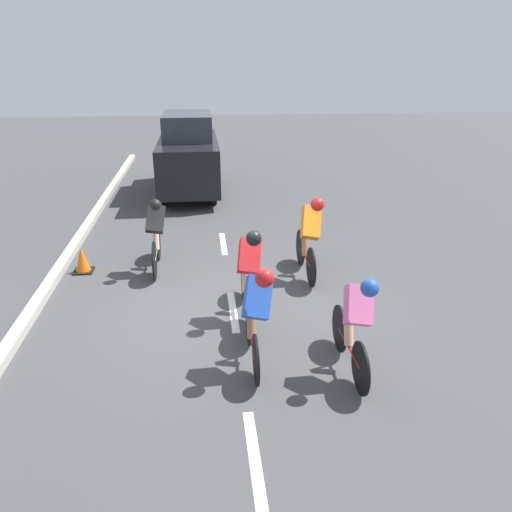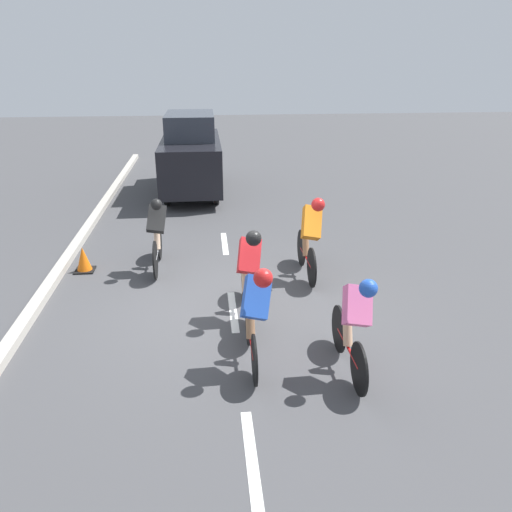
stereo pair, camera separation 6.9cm
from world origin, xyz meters
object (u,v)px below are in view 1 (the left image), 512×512
(cyclist_blue, at_px, (256,312))
(cyclist_pink, at_px, (356,321))
(cyclist_red, at_px, (248,269))
(traffic_cone, at_px, (82,260))
(support_car, at_px, (189,154))
(cyclist_orange, at_px, (309,234))
(cyclist_black, at_px, (156,233))

(cyclist_blue, relative_size, cyclist_pink, 0.99)
(cyclist_red, height_order, traffic_cone, cyclist_red)
(support_car, distance_m, traffic_cone, 6.33)
(cyclist_red, height_order, cyclist_pink, cyclist_red)
(cyclist_red, distance_m, cyclist_orange, 1.85)
(cyclist_blue, relative_size, traffic_cone, 3.27)
(cyclist_orange, bearing_deg, cyclist_black, -13.05)
(cyclist_red, distance_m, support_car, 8.09)
(cyclist_blue, height_order, cyclist_black, cyclist_blue)
(cyclist_blue, height_order, cyclist_pink, cyclist_blue)
(cyclist_orange, bearing_deg, support_car, -71.22)
(cyclist_red, xyz_separation_m, cyclist_blue, (0.04, 1.41, 0.01))
(cyclist_pink, relative_size, traffic_cone, 3.32)
(cyclist_black, height_order, traffic_cone, cyclist_black)
(cyclist_orange, distance_m, cyclist_black, 2.89)
(cyclist_orange, bearing_deg, cyclist_blue, 65.16)
(cyclist_blue, height_order, cyclist_orange, cyclist_orange)
(cyclist_orange, xyz_separation_m, traffic_cone, (4.24, -0.70, -0.60))
(cyclist_pink, bearing_deg, cyclist_blue, -14.13)
(cyclist_blue, bearing_deg, cyclist_orange, -114.84)
(cyclist_red, bearing_deg, cyclist_orange, -132.36)
(cyclist_red, relative_size, traffic_cone, 3.38)
(cyclist_orange, bearing_deg, traffic_cone, -9.42)
(cyclist_blue, xyz_separation_m, cyclist_pink, (-1.22, 0.31, -0.04))
(cyclist_pink, distance_m, support_car, 9.98)
(cyclist_black, height_order, support_car, support_car)
(cyclist_red, relative_size, support_car, 0.37)
(cyclist_red, bearing_deg, cyclist_black, -52.29)
(cyclist_orange, relative_size, cyclist_pink, 1.06)
(cyclist_blue, bearing_deg, support_car, -84.11)
(cyclist_black, distance_m, cyclist_pink, 4.64)
(cyclist_pink, distance_m, traffic_cone, 5.66)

